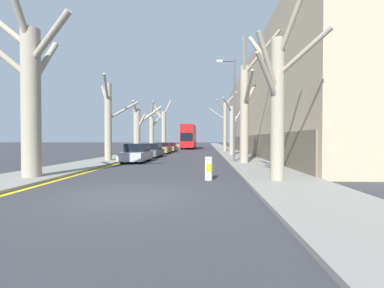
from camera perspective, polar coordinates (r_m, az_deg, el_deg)
ground_plane at (r=8.43m, az=-14.34°, el=-11.10°), size 300.00×300.00×0.00m
sidewalk_left at (r=58.46m, az=-4.84°, el=-0.68°), size 3.25×120.00×0.12m
sidewalk_right at (r=57.97m, az=6.43°, el=-0.69°), size 3.25×120.00×0.12m
building_facade_right at (r=34.44m, az=19.98°, el=7.18°), size 10.08×43.53×11.03m
kerb_line_stripe at (r=58.24m, az=-3.08°, el=-0.74°), size 0.24×120.00×0.01m
street_tree_left_0 at (r=13.53m, az=-32.24°, el=9.71°), size 4.45×3.48×8.00m
street_tree_left_1 at (r=21.58m, az=-18.03°, el=5.19°), size 2.94×3.66×6.61m
street_tree_left_2 at (r=28.79m, az=-11.88°, el=3.18°), size 2.97×3.22×5.91m
street_tree_left_3 at (r=36.89m, az=-8.89°, el=2.74°), size 1.43×3.89×7.02m
street_tree_left_4 at (r=45.94m, az=-6.36°, el=3.58°), size 3.32×1.49×8.90m
street_tree_right_0 at (r=11.00m, az=18.51°, el=9.50°), size 2.70×3.14×7.67m
street_tree_right_1 at (r=18.57m, az=11.79°, el=7.76°), size 2.48×3.71×8.84m
street_tree_right_2 at (r=28.24m, az=8.89°, el=3.38°), size 2.93×2.76×6.16m
street_tree_right_3 at (r=36.85m, az=7.29°, el=4.32°), size 4.19×2.23×8.84m
double_decker_bus at (r=49.60m, az=-0.71°, el=1.90°), size 2.45×10.95×4.49m
parked_car_0 at (r=20.72m, az=-12.20°, el=-2.03°), size 1.78×4.07×1.44m
parked_car_1 at (r=26.18m, az=-8.92°, el=-1.44°), size 1.79×4.59×1.39m
parked_car_2 at (r=32.73m, az=-6.45°, el=-0.94°), size 1.74×4.26×1.39m
parked_car_3 at (r=38.32m, az=-5.03°, el=-0.70°), size 1.86×4.25×1.32m
lamp_post at (r=19.81m, az=9.07°, el=8.58°), size 1.40×0.20×7.84m
traffic_bollard at (r=11.21m, az=3.73°, el=-5.45°), size 0.32×0.33×1.01m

